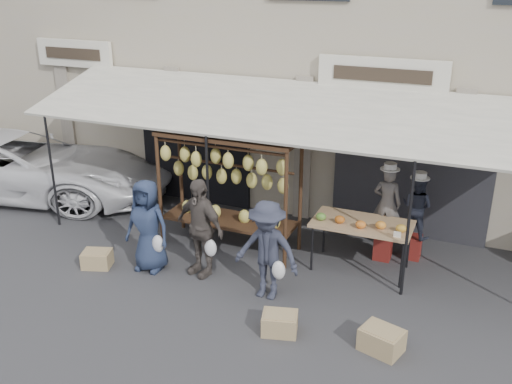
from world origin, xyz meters
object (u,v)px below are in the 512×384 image
at_px(van, 6,149).
at_px(crate_far, 97,259).
at_px(crate_near_a, 280,323).
at_px(vendor_right, 417,207).
at_px(vendor_left, 387,203).
at_px(banana_rack, 228,170).
at_px(customer_right, 267,250).
at_px(produce_table, 362,225).
at_px(customer_left, 148,226).
at_px(crate_near_b, 382,340).
at_px(customer_mid, 200,227).

bearing_deg(van, crate_far, -128.86).
distance_m(crate_near_a, van, 8.28).
bearing_deg(vendor_right, vendor_left, 44.90).
bearing_deg(crate_far, banana_rack, 40.45).
distance_m(vendor_right, van, 9.20).
height_order(vendor_right, customer_right, customer_right).
distance_m(customer_right, crate_near_a, 1.21).
bearing_deg(customer_right, produce_table, 52.65).
distance_m(customer_left, crate_near_a, 3.00).
bearing_deg(vendor_right, banana_rack, 34.22).
bearing_deg(produce_table, customer_right, -129.36).
bearing_deg(crate_near_b, vendor_left, 100.72).
height_order(banana_rack, vendor_right, banana_rack).
bearing_deg(produce_table, customer_left, -158.04).
height_order(vendor_left, crate_near_b, vendor_left).
xyz_separation_m(vendor_left, crate_near_b, (0.51, -2.71, -0.93)).
xyz_separation_m(produce_table, crate_near_b, (0.82, -2.13, -0.70)).
relative_size(vendor_right, customer_mid, 0.66).
bearing_deg(customer_right, crate_far, -173.42).
bearing_deg(vendor_right, crate_near_a, 83.55).
bearing_deg(customer_right, vendor_left, 55.64).
bearing_deg(vendor_right, produce_table, 64.28).
distance_m(produce_table, vendor_left, 0.69).
bearing_deg(van, vendor_left, -100.18).
xyz_separation_m(vendor_left, crate_far, (-4.63, -2.27, -0.95)).
xyz_separation_m(produce_table, customer_left, (-3.42, -1.38, -0.04)).
bearing_deg(customer_right, customer_mid, 170.69).
relative_size(crate_near_a, van, 0.10).
xyz_separation_m(vendor_left, customer_right, (-1.48, -2.01, -0.27)).
relative_size(vendor_left, customer_right, 0.81).
relative_size(customer_mid, van, 0.34).
bearing_deg(produce_table, van, 176.83).
distance_m(crate_near_a, crate_far, 3.74).
height_order(vendor_right, customer_mid, customer_mid).
height_order(vendor_right, van, van).
height_order(customer_right, van, van).
height_order(banana_rack, customer_mid, banana_rack).
bearing_deg(produce_table, vendor_right, 45.96).
bearing_deg(crate_far, customer_mid, 15.97).
bearing_deg(customer_left, crate_near_b, -11.21).
xyz_separation_m(crate_near_b, crate_far, (-5.15, 0.44, -0.02)).
relative_size(customer_right, crate_near_a, 3.27).
distance_m(banana_rack, customer_mid, 1.27).
distance_m(vendor_left, vendor_right, 0.56).
height_order(produce_table, customer_mid, customer_mid).
xyz_separation_m(customer_right, crate_near_b, (2.00, -0.69, -0.66)).
xyz_separation_m(customer_left, crate_near_b, (4.24, -0.75, -0.66)).
bearing_deg(customer_right, vendor_right, 50.87).
bearing_deg(produce_table, vendor_left, 62.23).
xyz_separation_m(vendor_left, crate_near_a, (-0.94, -2.86, -0.94)).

